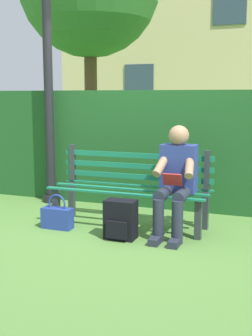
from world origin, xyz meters
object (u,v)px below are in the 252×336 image
object	(u,v)px
person_seated	(176,178)
lamp_post	(48,77)
backpack	(121,220)
handbag	(57,217)
park_bench	(132,186)

from	to	relation	value
person_seated	lamp_post	distance (m)	2.44
backpack	lamp_post	bearing A→B (deg)	-38.01
person_seated	handbag	distance (m)	1.41
backpack	handbag	bearing A→B (deg)	-6.09
person_seated	lamp_post	size ratio (longest dim) A/B	0.38
park_bench	lamp_post	xyz separation A→B (m)	(1.44, -0.63, 1.29)
park_bench	lamp_post	bearing A→B (deg)	-23.71
park_bench	handbag	distance (m)	0.92
park_bench	lamp_post	distance (m)	2.03
backpack	handbag	xyz separation A→B (m)	(0.80, -0.09, -0.07)
lamp_post	backpack	bearing A→B (deg)	141.99
park_bench	backpack	bearing A→B (deg)	97.72
handbag	park_bench	bearing A→B (deg)	-147.29
handbag	lamp_post	xyz separation A→B (m)	(0.71, -1.10, 1.61)
park_bench	person_seated	xyz separation A→B (m)	(-0.57, 0.19, 0.17)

